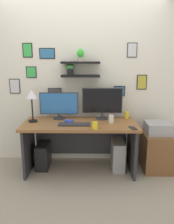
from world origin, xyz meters
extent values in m
plane|color=gray|center=(0.00, 0.00, 0.00)|extent=(8.00, 8.00, 0.00)
cube|color=silver|center=(0.00, 0.44, 1.35)|extent=(4.40, 0.04, 2.70)
cube|color=black|center=(0.00, 0.32, 1.39)|extent=(0.58, 0.20, 0.03)
cube|color=black|center=(0.00, 0.32, 1.59)|extent=(0.58, 0.20, 0.03)
cylinder|color=black|center=(-0.16, 0.32, 1.45)|extent=(0.10, 0.10, 0.08)
ellipsoid|color=#429046|center=(-0.16, 0.32, 1.53)|extent=(0.14, 0.14, 0.08)
cylinder|color=#B2A899|center=(0.00, 0.32, 1.64)|extent=(0.09, 0.09, 0.06)
ellipsoid|color=green|center=(0.00, 0.32, 1.73)|extent=(0.10, 0.10, 0.13)
cube|color=black|center=(-1.04, 0.42, 1.23)|extent=(0.16, 0.02, 0.23)
cube|color=silver|center=(-1.04, 0.41, 1.23)|extent=(0.14, 0.00, 0.21)
cube|color=black|center=(0.95, 0.42, 1.29)|extent=(0.15, 0.02, 0.23)
cube|color=gold|center=(0.95, 0.41, 1.29)|extent=(0.13, 0.00, 0.20)
cube|color=black|center=(0.61, 0.42, 1.15)|extent=(0.18, 0.02, 0.16)
cube|color=teal|center=(0.61, 0.41, 1.15)|extent=(0.15, 0.00, 0.14)
cube|color=#2D2D33|center=(-0.42, 0.42, 1.08)|extent=(0.22, 0.02, 0.23)
cube|color=#4C4C56|center=(-0.42, 0.41, 1.08)|extent=(0.19, 0.00, 0.21)
cube|color=black|center=(-0.77, 0.42, 1.44)|extent=(0.16, 0.02, 0.17)
cube|color=green|center=(-0.77, 0.41, 1.44)|extent=(0.14, 0.00, 0.15)
cube|color=black|center=(-0.81, 0.42, 1.77)|extent=(0.15, 0.02, 0.21)
cube|color=green|center=(-0.81, 0.41, 1.77)|extent=(0.12, 0.00, 0.19)
cube|color=black|center=(-0.51, 0.42, 1.73)|extent=(0.24, 0.02, 0.16)
cube|color=teal|center=(-0.51, 0.41, 1.73)|extent=(0.21, 0.00, 0.14)
cube|color=#2D2D33|center=(0.78, 0.42, 1.78)|extent=(0.15, 0.02, 0.22)
cube|color=silver|center=(0.78, 0.41, 1.78)|extent=(0.13, 0.00, 0.19)
cube|color=brown|center=(0.00, 0.00, 0.73)|extent=(1.65, 0.68, 0.04)
cube|color=#2D2D33|center=(-0.76, 0.00, 0.35)|extent=(0.04, 0.62, 0.71)
cube|color=#2D2D33|center=(0.76, 0.00, 0.35)|extent=(0.04, 0.62, 0.71)
cube|color=#2D2D33|center=(0.00, 0.30, 0.39)|extent=(1.45, 0.02, 0.50)
cylinder|color=#2D2D33|center=(-0.33, 0.21, 0.76)|extent=(0.18, 0.18, 0.02)
cylinder|color=#2D2D33|center=(-0.33, 0.21, 0.80)|extent=(0.03, 0.03, 0.07)
cube|color=#2D2D33|center=(-0.33, 0.22, 0.99)|extent=(0.58, 0.02, 0.33)
cube|color=#2866B2|center=(-0.33, 0.21, 0.99)|extent=(0.56, 0.00, 0.31)
cylinder|color=#2D2D33|center=(0.33, 0.21, 0.76)|extent=(0.18, 0.18, 0.02)
cylinder|color=#2D2D33|center=(0.33, 0.21, 0.81)|extent=(0.03, 0.03, 0.09)
cube|color=#2D2D33|center=(0.33, 0.22, 1.04)|extent=(0.60, 0.02, 0.38)
cube|color=black|center=(0.33, 0.21, 1.04)|extent=(0.58, 0.00, 0.36)
cube|color=#2D2D33|center=(-0.08, -0.11, 0.76)|extent=(0.44, 0.14, 0.02)
ellipsoid|color=black|center=(0.22, -0.09, 0.77)|extent=(0.06, 0.09, 0.03)
cylinder|color=black|center=(-0.69, 0.05, 0.76)|extent=(0.13, 0.13, 0.02)
cylinder|color=black|center=(-0.69, 0.05, 0.93)|extent=(0.02, 0.02, 0.33)
cone|color=silver|center=(-0.69, 0.05, 1.16)|extent=(0.17, 0.17, 0.12)
cube|color=black|center=(0.72, -0.25, 0.76)|extent=(0.11, 0.15, 0.01)
cylinder|color=yellow|center=(0.21, -0.27, 0.80)|extent=(0.08, 0.08, 0.09)
cylinder|color=yellow|center=(0.72, 0.27, 0.80)|extent=(0.07, 0.07, 0.10)
cube|color=blue|center=(-0.16, 0.05, 0.76)|extent=(0.13, 0.10, 0.02)
cylinder|color=white|center=(0.45, 0.02, 0.81)|extent=(0.07, 0.07, 0.11)
cube|color=brown|center=(1.16, 0.07, 0.28)|extent=(0.44, 0.50, 0.57)
cube|color=#9E9EA3|center=(1.16, 0.07, 0.65)|extent=(0.38, 0.34, 0.17)
cube|color=black|center=(-0.58, 0.12, 0.19)|extent=(0.18, 0.40, 0.38)
cube|color=#99999E|center=(0.57, 0.08, 0.22)|extent=(0.18, 0.40, 0.44)
camera|label=1|loc=(0.14, -3.08, 1.67)|focal=35.73mm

